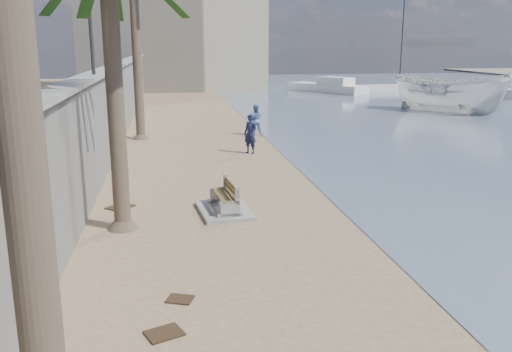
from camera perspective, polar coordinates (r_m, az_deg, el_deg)
seawall at (r=26.96m, az=-14.52°, el=7.27°), size 0.45×70.00×3.50m
wall_cap at (r=26.83m, az=-14.76°, el=11.09°), size 0.80×70.00×0.12m
end_building at (r=58.75m, az=-8.79°, el=15.96°), size 18.00×12.00×14.00m
bench_far at (r=15.12m, az=-3.35°, el=-2.53°), size 1.56×2.13×0.83m
person_a at (r=23.14m, az=-0.60°, el=4.75°), size 0.83×0.83×1.94m
person_b at (r=27.96m, az=-0.08°, el=6.11°), size 0.87×0.70×1.74m
boat_cruiser at (r=39.49m, az=19.74°, el=8.35°), size 4.37×4.39×3.63m
yacht_far at (r=53.53m, az=7.51°, el=9.11°), size 6.49×8.14×1.50m
sailboat_west at (r=56.66m, az=14.83°, el=9.00°), size 7.88×2.79×11.32m
debris_b at (r=9.29m, az=-9.64°, el=-16.00°), size 0.71×0.65×0.03m
debris_c at (r=16.13m, az=-14.10°, el=-3.17°), size 0.91×0.92×0.03m
debris_d at (r=10.33m, az=-8.01°, el=-12.71°), size 0.58×0.52×0.03m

